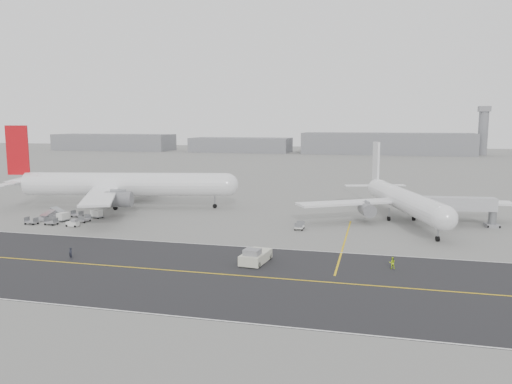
% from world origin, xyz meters
% --- Properties ---
extents(ground, '(700.00, 700.00, 0.00)m').
position_xyz_m(ground, '(0.00, 0.00, 0.00)').
color(ground, gray).
rests_on(ground, ground).
extents(taxiway, '(220.00, 59.00, 0.03)m').
position_xyz_m(taxiway, '(5.02, -17.98, 0.01)').
color(taxiway, '#252527').
rests_on(taxiway, ground).
extents(horizon_buildings, '(520.00, 28.00, 28.00)m').
position_xyz_m(horizon_buildings, '(30.00, 260.00, 0.00)').
color(horizon_buildings, gray).
rests_on(horizon_buildings, ground).
extents(control_tower, '(7.00, 7.00, 31.25)m').
position_xyz_m(control_tower, '(100.00, 265.00, 16.25)').
color(control_tower, gray).
rests_on(control_tower, ground).
extents(airliner_a, '(58.43, 57.23, 20.39)m').
position_xyz_m(airliner_a, '(-26.68, 28.53, 5.87)').
color(airliner_a, white).
rests_on(airliner_a, ground).
extents(airliner_b, '(44.78, 45.71, 16.23)m').
position_xyz_m(airliner_b, '(40.66, 27.74, 4.69)').
color(airliner_b, white).
rests_on(airliner_b, ground).
extents(pushback_tug, '(3.91, 8.74, 2.47)m').
position_xyz_m(pushback_tug, '(17.74, -11.38, 1.01)').
color(pushback_tug, beige).
rests_on(pushback_tug, ground).
extents(jet_bridge, '(16.54, 4.61, 6.19)m').
position_xyz_m(jet_bridge, '(51.38, 24.83, 4.31)').
color(jet_bridge, gray).
rests_on(jet_bridge, ground).
extents(gse_cluster, '(18.73, 18.20, 1.97)m').
position_xyz_m(gse_cluster, '(-29.98, 10.16, 0.00)').
color(gse_cluster, gray).
rests_on(gse_cluster, ground).
extents(stray_dolly, '(1.70, 2.69, 1.63)m').
position_xyz_m(stray_dolly, '(20.61, 13.56, 0.00)').
color(stray_dolly, silver).
rests_on(stray_dolly, ground).
extents(ground_crew_a, '(0.80, 0.64, 1.91)m').
position_xyz_m(ground_crew_a, '(-10.59, -16.37, 0.95)').
color(ground_crew_a, black).
rests_on(ground_crew_a, ground).
extents(ground_crew_b, '(0.96, 0.80, 1.76)m').
position_xyz_m(ground_crew_b, '(37.82, -9.50, 0.88)').
color(ground_crew_b, '#B9E01A').
rests_on(ground_crew_b, ground).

